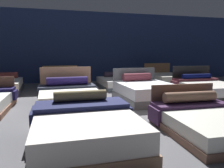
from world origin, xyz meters
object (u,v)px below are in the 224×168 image
at_px(bed_8, 1,86).
at_px(bed_5, 69,96).
at_px(bed_1, 86,129).
at_px(bed_9, 63,83).
at_px(bed_6, 146,91).
at_px(bed_7, 207,89).
at_px(bed_10, 118,82).
at_px(bed_11, 166,79).
at_px(bed_2, 207,121).

bearing_deg(bed_8, bed_5, -52.68).
distance_m(bed_1, bed_9, 5.63).
xyz_separation_m(bed_5, bed_6, (2.35, 0.07, 0.02)).
xyz_separation_m(bed_5, bed_7, (4.55, -0.01, -0.00)).
bearing_deg(bed_5, bed_1, -90.24).
distance_m(bed_5, bed_6, 2.36).
distance_m(bed_5, bed_8, 3.61).
xyz_separation_m(bed_8, bed_10, (4.62, 0.03, -0.03)).
relative_size(bed_8, bed_9, 1.06).
relative_size(bed_5, bed_11, 0.97).
distance_m(bed_10, bed_11, 2.31).
bearing_deg(bed_11, bed_9, -178.23).
xyz_separation_m(bed_2, bed_9, (-2.34, 5.62, 0.06)).
bearing_deg(bed_2, bed_8, 132.42).
height_order(bed_6, bed_10, bed_6).
bearing_deg(bed_11, bed_5, -146.71).
xyz_separation_m(bed_9, bed_11, (4.65, 0.01, -0.02)).
relative_size(bed_5, bed_6, 0.98).
relative_size(bed_2, bed_10, 1.03).
bearing_deg(bed_2, bed_7, 53.95).
bearing_deg(bed_5, bed_11, 30.84).
height_order(bed_1, bed_11, bed_11).
relative_size(bed_6, bed_9, 0.98).
bearing_deg(bed_1, bed_11, 51.60).
bearing_deg(bed_10, bed_11, -0.46).
distance_m(bed_6, bed_7, 2.20).
xyz_separation_m(bed_6, bed_10, (-0.03, 2.76, -0.08)).
height_order(bed_5, bed_9, bed_5).
height_order(bed_5, bed_7, bed_5).
xyz_separation_m(bed_5, bed_9, (-0.02, 2.84, 0.01)).
bearing_deg(bed_7, bed_1, -146.45).
height_order(bed_1, bed_2, bed_2).
bearing_deg(bed_11, bed_7, -89.90).
bearing_deg(bed_9, bed_8, 178.46).
xyz_separation_m(bed_6, bed_7, (2.20, -0.08, -0.02)).
distance_m(bed_9, bed_10, 2.34).
distance_m(bed_5, bed_10, 3.66).
relative_size(bed_1, bed_10, 0.97).
bearing_deg(bed_5, bed_9, 89.55).
height_order(bed_2, bed_11, bed_11).
distance_m(bed_2, bed_8, 7.24).
relative_size(bed_1, bed_11, 0.96).
relative_size(bed_5, bed_7, 0.92).
bearing_deg(bed_6, bed_8, 147.92).
height_order(bed_6, bed_9, bed_6).
bearing_deg(bed_9, bed_11, -2.68).
bearing_deg(bed_5, bed_2, -50.91).
bearing_deg(bed_11, bed_1, -127.59).
bearing_deg(bed_6, bed_1, -130.88).
xyz_separation_m(bed_10, bed_11, (2.31, 0.03, 0.05)).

